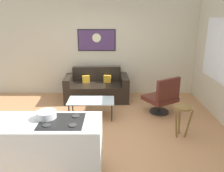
% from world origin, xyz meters
% --- Properties ---
extents(ground, '(6.40, 6.40, 0.04)m').
position_xyz_m(ground, '(0.00, 0.00, -0.02)').
color(ground, '#B17C50').
extents(back_wall, '(6.40, 0.05, 2.80)m').
position_xyz_m(back_wall, '(0.00, 2.42, 1.40)').
color(back_wall, beige).
rests_on(back_wall, ground).
extents(couch, '(1.74, 0.90, 0.87)m').
position_xyz_m(couch, '(-0.21, 1.86, 0.31)').
color(couch, black).
rests_on(couch, ground).
extents(coffee_table, '(1.05, 0.57, 0.41)m').
position_xyz_m(coffee_table, '(-0.27, 0.75, 0.38)').
color(coffee_table, silver).
rests_on(coffee_table, ground).
extents(armchair, '(0.89, 0.88, 0.91)m').
position_xyz_m(armchair, '(1.40, 0.91, 0.42)').
color(armchair, black).
rests_on(armchair, ground).
extents(bar_stool, '(0.37, 0.36, 0.62)m').
position_xyz_m(bar_stool, '(1.55, -0.13, 0.49)').
color(bar_stool, brown).
rests_on(bar_stool, ground).
extents(kitchen_counter, '(1.68, 0.69, 0.91)m').
position_xyz_m(kitchen_counter, '(-0.78, -1.27, 0.45)').
color(kitchen_counter, silver).
rests_on(kitchen_counter, ground).
extents(mixing_bowl, '(0.28, 0.28, 0.11)m').
position_xyz_m(mixing_bowl, '(-0.71, -1.17, 0.94)').
color(mixing_bowl, silver).
rests_on(mixing_bowl, kitchen_counter).
extents(wall_painting, '(1.06, 0.03, 0.60)m').
position_xyz_m(wall_painting, '(-0.22, 2.38, 1.57)').
color(wall_painting, black).
extents(window, '(0.03, 1.62, 1.39)m').
position_xyz_m(window, '(2.59, 0.90, 1.51)').
color(window, silver).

